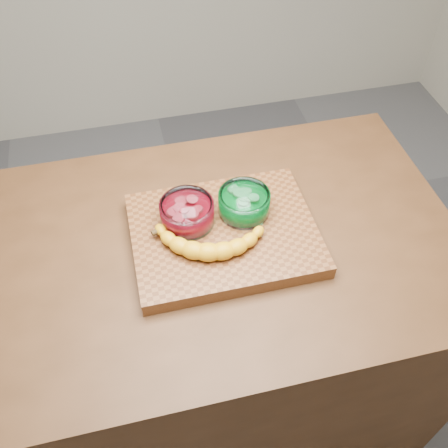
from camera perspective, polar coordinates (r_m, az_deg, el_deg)
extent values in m
plane|color=#57575B|center=(2.03, 0.00, -18.20)|extent=(3.50, 3.50, 0.00)
cube|color=#482A15|center=(1.62, 0.00, -11.96)|extent=(1.20, 0.80, 0.90)
cube|color=brown|center=(1.24, 0.00, -1.22)|extent=(0.45, 0.35, 0.04)
cylinder|color=white|center=(1.22, -4.23, 1.28)|extent=(0.13, 0.13, 0.06)
cylinder|color=#AA0A1D|center=(1.22, -4.21, 1.02)|extent=(0.11, 0.11, 0.04)
cylinder|color=#D84453|center=(1.20, -4.28, 1.87)|extent=(0.11, 0.11, 0.02)
cylinder|color=white|center=(1.24, 2.31, 2.41)|extent=(0.13, 0.13, 0.06)
cylinder|color=#008726|center=(1.25, 2.30, 2.16)|extent=(0.11, 0.11, 0.03)
cylinder|color=#62D176|center=(1.23, 2.33, 3.00)|extent=(0.10, 0.10, 0.02)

